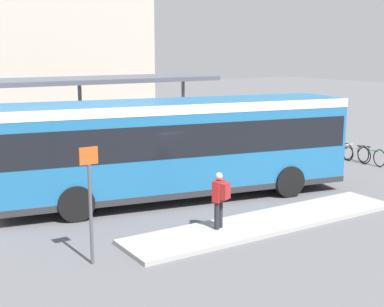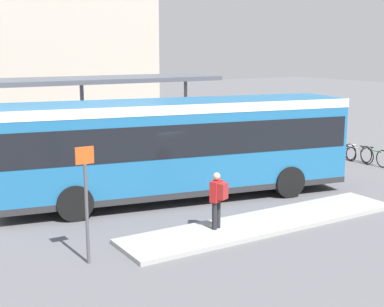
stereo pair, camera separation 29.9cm
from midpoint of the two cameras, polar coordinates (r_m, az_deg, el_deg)
ground_plane at (r=18.21m, az=-1.10°, el=-4.79°), size 120.00×120.00×0.00m
curb_island at (r=15.70m, az=8.47°, el=-7.29°), size 8.92×1.80×0.12m
city_bus at (r=17.78m, az=-1.09°, el=1.19°), size 11.94×4.67×3.31m
pedestrian_waiting at (r=14.59m, az=3.35°, el=-4.64°), size 0.47×0.50×1.58m
bicycle_green at (r=24.66m, az=19.18°, el=-0.28°), size 0.48×1.79×0.78m
bicycle_white at (r=25.05m, az=17.64°, el=-0.01°), size 0.48×1.81×0.78m
bicycle_blue at (r=25.52m, az=16.28°, el=0.14°), size 0.48×1.54×0.67m
station_shelter at (r=22.51m, az=-11.35°, el=7.49°), size 11.70×3.40×3.82m
platform_sign at (r=12.59m, az=-10.54°, el=-4.86°), size 0.44×0.08×2.80m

